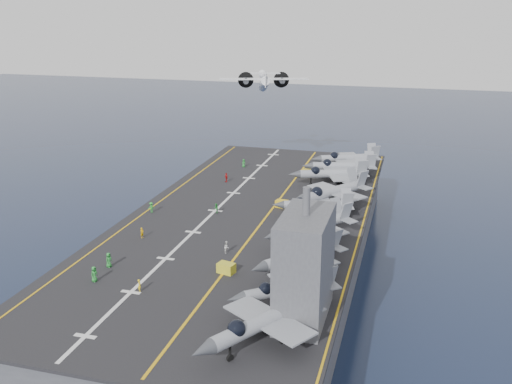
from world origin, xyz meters
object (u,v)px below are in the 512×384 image
(fighter_jet_0, at_px, (263,320))
(transport_plane, at_px, (264,84))
(tow_cart_a, at_px, (226,268))
(island_superstructure, at_px, (305,255))

(fighter_jet_0, relative_size, transport_plane, 0.70)
(tow_cart_a, relative_size, transport_plane, 0.09)
(island_superstructure, height_order, tow_cart_a, island_superstructure)
(fighter_jet_0, height_order, tow_cart_a, fighter_jet_0)
(fighter_jet_0, bearing_deg, tow_cart_a, 121.20)
(island_superstructure, relative_size, fighter_jet_0, 0.81)
(island_superstructure, distance_m, fighter_jet_0, 8.44)
(fighter_jet_0, relative_size, tow_cart_a, 7.61)
(tow_cart_a, xyz_separation_m, transport_plane, (-16.85, 81.41, 12.96))
(island_superstructure, xyz_separation_m, tow_cart_a, (-11.68, 8.17, -6.85))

